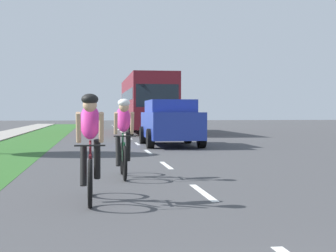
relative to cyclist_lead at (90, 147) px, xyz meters
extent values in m
plane|color=#424244|center=(1.82, 13.86, -0.81)|extent=(120.00, 120.00, 0.00)
cube|color=#2D6026|center=(-2.82, 13.86, -0.81)|extent=(2.63, 70.00, 0.01)
cube|color=white|center=(1.82, 0.63, -0.81)|extent=(0.12, 1.80, 0.01)
cube|color=white|center=(1.82, 4.94, -0.81)|extent=(0.12, 1.80, 0.01)
cube|color=white|center=(1.82, 9.25, -0.81)|extent=(0.12, 1.80, 0.01)
cube|color=white|center=(1.82, 13.56, -0.81)|extent=(0.12, 1.80, 0.01)
cube|color=white|center=(1.82, 17.86, -0.81)|extent=(0.12, 1.80, 0.01)
cube|color=white|center=(1.82, 22.17, -0.81)|extent=(0.12, 1.80, 0.01)
cube|color=white|center=(1.82, 26.48, -0.81)|extent=(0.12, 1.80, 0.01)
cube|color=white|center=(1.82, 30.79, -0.81)|extent=(0.12, 1.80, 0.01)
cube|color=white|center=(1.82, 35.10, -0.81)|extent=(0.12, 1.80, 0.01)
cube|color=white|center=(1.82, 39.40, -0.81)|extent=(0.12, 1.80, 0.01)
cube|color=white|center=(1.82, 43.71, -0.81)|extent=(0.12, 1.80, 0.01)
torus|color=black|center=(0.00, 0.55, -0.47)|extent=(0.06, 0.68, 0.68)
torus|color=black|center=(0.00, -0.49, -0.47)|extent=(0.06, 0.68, 0.68)
cylinder|color=maroon|center=(0.00, -0.07, -0.29)|extent=(0.04, 0.59, 0.43)
cylinder|color=maroon|center=(0.00, 0.21, -0.19)|extent=(0.04, 0.04, 0.55)
cylinder|color=maroon|center=(0.00, -0.02, 0.04)|extent=(0.03, 0.55, 0.03)
cylinder|color=black|center=(0.00, -0.47, 0.05)|extent=(0.42, 0.02, 0.02)
ellipsoid|color=#CC2D8C|center=(0.00, 0.05, 0.37)|extent=(0.30, 0.54, 0.63)
sphere|color=tan|center=(0.00, -0.23, 0.61)|extent=(0.20, 0.20, 0.20)
ellipsoid|color=black|center=(0.00, -0.23, 0.69)|extent=(0.24, 0.28, 0.16)
cylinder|color=tan|center=(-0.16, -0.23, 0.29)|extent=(0.07, 0.26, 0.45)
cylinder|color=tan|center=(0.16, -0.23, 0.29)|extent=(0.07, 0.26, 0.45)
cylinder|color=black|center=(-0.10, 0.13, -0.29)|extent=(0.10, 0.30, 0.60)
cylinder|color=black|center=(0.10, 0.08, -0.19)|extent=(0.10, 0.25, 0.61)
torus|color=black|center=(0.64, 3.25, -0.47)|extent=(0.06, 0.68, 0.68)
torus|color=black|center=(0.64, 2.21, -0.47)|extent=(0.06, 0.68, 0.68)
cylinder|color=#194C2D|center=(0.64, 2.63, -0.29)|extent=(0.04, 0.59, 0.43)
cylinder|color=#194C2D|center=(0.64, 2.91, -0.19)|extent=(0.04, 0.04, 0.55)
cylinder|color=#194C2D|center=(0.64, 2.68, 0.04)|extent=(0.03, 0.55, 0.03)
cylinder|color=black|center=(0.64, 2.23, 0.05)|extent=(0.42, 0.02, 0.02)
ellipsoid|color=#CC2D8C|center=(0.64, 2.75, 0.37)|extent=(0.30, 0.54, 0.63)
sphere|color=tan|center=(0.64, 2.47, 0.61)|extent=(0.20, 0.20, 0.20)
ellipsoid|color=white|center=(0.64, 2.47, 0.69)|extent=(0.24, 0.28, 0.16)
cylinder|color=tan|center=(0.48, 2.47, 0.29)|extent=(0.07, 0.26, 0.45)
cylinder|color=tan|center=(0.80, 2.47, 0.29)|extent=(0.07, 0.26, 0.45)
cylinder|color=black|center=(0.54, 2.83, -0.29)|extent=(0.10, 0.30, 0.60)
cylinder|color=black|center=(0.74, 2.78, -0.19)|extent=(0.10, 0.25, 0.61)
cube|color=#23389E|center=(3.02, 12.27, 0.00)|extent=(1.90, 4.70, 1.00)
cube|color=#23389E|center=(3.02, 12.47, 0.72)|extent=(1.71, 2.91, 0.52)
cube|color=#1E2833|center=(3.02, 11.21, 0.60)|extent=(1.56, 0.08, 0.44)
cylinder|color=black|center=(2.07, 10.86, -0.45)|extent=(0.25, 0.72, 0.72)
cylinder|color=black|center=(3.97, 10.86, -0.45)|extent=(0.25, 0.72, 0.72)
cylinder|color=black|center=(2.07, 13.68, -0.45)|extent=(0.25, 0.72, 0.72)
cylinder|color=black|center=(3.97, 13.68, -0.45)|extent=(0.25, 0.72, 0.72)
cube|color=maroon|center=(3.31, 24.64, 1.12)|extent=(2.50, 11.60, 3.10)
cube|color=#1E2833|center=(3.31, 24.64, 1.52)|extent=(2.52, 10.67, 0.64)
cube|color=#1E2833|center=(3.31, 18.87, 1.37)|extent=(2.25, 0.06, 1.20)
cylinder|color=black|center=(2.06, 20.87, -0.33)|extent=(0.28, 0.96, 0.96)
cylinder|color=black|center=(4.56, 20.87, -0.33)|extent=(0.28, 0.96, 0.96)
cylinder|color=black|center=(2.06, 27.83, -0.33)|extent=(0.28, 0.96, 0.96)
cylinder|color=black|center=(4.56, 27.83, -0.33)|extent=(0.28, 0.96, 0.96)
camera|label=1|loc=(0.06, -7.51, 0.51)|focal=54.55mm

